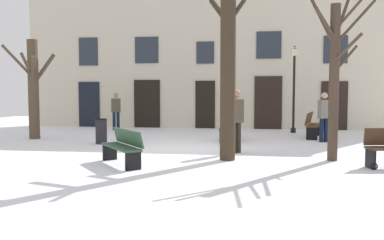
# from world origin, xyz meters

# --- Properties ---
(ground_plane) EXTENTS (28.91, 28.91, 0.00)m
(ground_plane) POSITION_xyz_m (0.00, 0.00, 0.00)
(ground_plane) COLOR white
(building_facade) EXTENTS (18.07, 0.60, 7.97)m
(building_facade) POSITION_xyz_m (-0.00, 7.47, 4.01)
(building_facade) COLOR beige
(building_facade) RESTS_ON ground
(tree_left_of_center) EXTENTS (1.73, 1.86, 4.47)m
(tree_left_of_center) POSITION_xyz_m (4.04, -1.27, 2.23)
(tree_left_of_center) COLOR #423326
(tree_left_of_center) RESTS_ON ground
(tree_near_facade) EXTENTS (2.24, 1.70, 5.45)m
(tree_near_facade) POSITION_xyz_m (1.33, -1.48, 2.79)
(tree_near_facade) COLOR #382B1E
(tree_near_facade) RESTS_ON ground
(tree_foreground) EXTENTS (0.97, 2.07, 3.64)m
(tree_foreground) POSITION_xyz_m (-5.98, 2.07, 1.94)
(tree_foreground) COLOR #4C3D2D
(tree_foreground) RESTS_ON ground
(streetlamp) EXTENTS (0.30, 0.30, 3.66)m
(streetlamp) POSITION_xyz_m (3.71, 5.71, 2.24)
(streetlamp) COLOR black
(streetlamp) RESTS_ON ground
(litter_bin) EXTENTS (0.40, 0.40, 0.84)m
(litter_bin) POSITION_xyz_m (-3.02, 1.05, 0.43)
(litter_bin) COLOR black
(litter_bin) RESTS_ON ground
(bench_by_litter_bin) EXTENTS (1.41, 1.61, 0.85)m
(bench_by_litter_bin) POSITION_xyz_m (-1.09, -2.59, 0.44)
(bench_by_litter_bin) COLOR #2D4C33
(bench_by_litter_bin) RESTS_ON ground
(bench_back_to_back_right) EXTENTS (0.61, 1.60, 0.90)m
(bench_back_to_back_right) POSITION_xyz_m (1.20, 2.54, 0.47)
(bench_back_to_back_right) COLOR #3D2819
(bench_back_to_back_right) RESTS_ON ground
(bench_far_corner) EXTENTS (0.88, 1.82, 0.96)m
(bench_far_corner) POSITION_xyz_m (4.25, 3.96, 0.50)
(bench_far_corner) COLOR #51331E
(bench_far_corner) RESTS_ON ground
(person_near_bench) EXTENTS (0.43, 0.41, 1.81)m
(person_near_bench) POSITION_xyz_m (1.54, -0.33, 1.01)
(person_near_bench) COLOR #2D271E
(person_near_bench) RESTS_ON ground
(person_strolling) EXTENTS (0.44, 0.39, 1.69)m
(person_strolling) POSITION_xyz_m (-4.09, 5.73, 0.93)
(person_strolling) COLOR black
(person_strolling) RESTS_ON ground
(person_by_shop_door) EXTENTS (0.44, 0.37, 1.72)m
(person_by_shop_door) POSITION_xyz_m (4.44, 2.61, 0.96)
(person_by_shop_door) COLOR black
(person_by_shop_door) RESTS_ON ground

